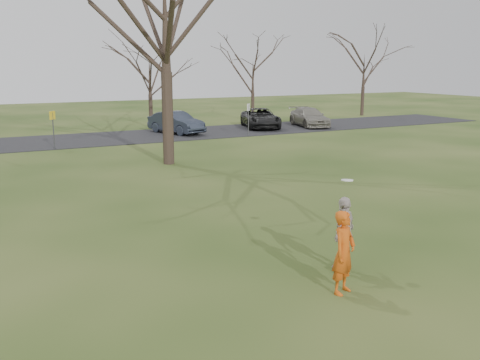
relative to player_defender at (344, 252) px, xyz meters
name	(u,v)px	position (x,y,z in m)	size (l,w,h in m)	color
ground	(327,284)	(-0.02, 0.48, -0.86)	(120.00, 120.00, 0.00)	#1E380F
parking_strip	(81,140)	(-0.02, 25.48, -0.84)	(62.00, 6.50, 0.04)	black
player_defender	(344,252)	(0.00, 0.00, 0.00)	(0.63, 0.41, 1.72)	#C44D10
car_5	(176,123)	(6.29, 25.71, -0.10)	(1.52, 4.36, 1.44)	#29303E
car_6	(261,118)	(12.85, 25.93, -0.12)	(2.30, 5.00, 1.39)	black
car_7	(309,117)	(16.53, 25.12, -0.15)	(1.87, 4.61, 1.34)	gray
catching_play	(344,233)	(0.74, 0.95, 0.03)	(1.04, 0.86, 1.99)	#BCAFA8
sign_yellow	(53,123)	(-2.02, 22.48, 0.59)	(0.35, 0.35, 2.08)	#47474C
sign_white	(248,114)	(9.98, 22.48, 0.59)	(0.35, 0.35, 2.08)	#47474C
big_tree	(165,7)	(1.98, 15.48, 6.14)	(9.00, 9.00, 14.00)	#352821
small_tree_row	(125,73)	(4.37, 30.54, 3.04)	(55.00, 5.90, 8.50)	#352821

